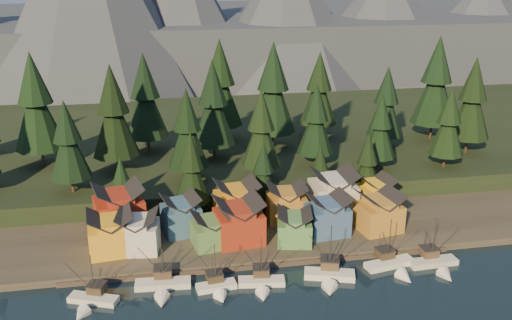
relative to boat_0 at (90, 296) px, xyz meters
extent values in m
plane|color=black|center=(33.00, -7.71, -1.94)|extent=(500.00, 500.00, 0.00)
cube|color=#322E24|center=(33.00, 32.29, -1.19)|extent=(400.00, 50.00, 1.50)
cube|color=black|center=(33.00, 82.29, 1.06)|extent=(420.00, 100.00, 6.00)
cube|color=#4D3F37|center=(33.00, 8.79, -1.44)|extent=(80.00, 4.00, 1.00)
cube|color=#4D5364|center=(33.00, 232.29, 13.06)|extent=(560.00, 160.00, 30.00)
cone|color=#4D5364|center=(28.00, 190.29, 34.06)|extent=(80.00, 80.00, 72.00)
cone|color=#4D5364|center=(78.00, 178.29, 32.06)|extent=(84.00, 84.00, 68.00)
cone|color=#4D5364|center=(133.00, 194.29, 27.06)|extent=(92.00, 92.00, 58.00)
cone|color=#4D5364|center=(193.00, 202.29, 23.06)|extent=(88.00, 88.00, 50.00)
cube|color=beige|center=(0.38, 0.97, -1.61)|extent=(9.48, 5.90, 1.48)
cone|color=beige|center=(-1.44, -3.67, -1.61)|extent=(3.72, 3.91, 2.78)
cube|color=black|center=(0.38, 0.97, -2.17)|extent=(9.71, 6.03, 0.32)
cube|color=#423323|center=(0.99, 2.52, -0.18)|extent=(3.77, 3.67, 1.67)
cube|color=#262424|center=(0.99, 2.52, 0.75)|extent=(4.01, 3.91, 0.19)
cylinder|color=black|center=(0.58, 1.49, 3.25)|extent=(0.17, 0.17, 8.34)
cylinder|color=black|center=(1.67, 4.28, 1.12)|extent=(0.13, 0.13, 4.08)
cube|color=beige|center=(13.04, 3.85, -1.57)|extent=(10.73, 3.84, 1.67)
cone|color=beige|center=(12.65, -1.92, -1.57)|extent=(3.37, 3.80, 3.13)
cube|color=black|center=(13.04, 3.85, -2.20)|extent=(10.99, 3.91, 0.37)
cube|color=#4B3928|center=(13.17, 5.77, 0.05)|extent=(3.55, 3.35, 1.88)
cube|color=#262424|center=(13.17, 5.77, 1.09)|extent=(3.77, 3.57, 0.21)
cylinder|color=black|center=(13.09, 4.49, 3.91)|extent=(0.19, 0.19, 9.40)
cylinder|color=black|center=(13.32, 7.95, 1.51)|extent=(0.15, 0.15, 4.60)
cube|color=white|center=(22.96, 1.31, -1.62)|extent=(7.82, 3.66, 1.47)
cone|color=white|center=(23.46, -2.80, -1.62)|extent=(3.05, 2.89, 2.75)
cube|color=black|center=(22.96, 1.31, -2.17)|extent=(8.01, 3.72, 0.32)
cube|color=#423423|center=(22.79, 2.68, -0.19)|extent=(3.25, 3.09, 1.65)
cube|color=#262424|center=(22.79, 2.68, 0.72)|extent=(3.46, 3.30, 0.18)
cylinder|color=black|center=(22.90, 1.77, 3.20)|extent=(0.17, 0.17, 8.26)
cylinder|color=black|center=(22.60, 4.23, 1.09)|extent=(0.13, 0.13, 4.04)
cube|color=silver|center=(31.71, 1.35, -1.60)|extent=(9.18, 3.99, 1.54)
cone|color=silver|center=(31.08, -3.48, -1.60)|extent=(3.25, 3.38, 2.89)
cube|color=black|center=(31.71, 1.35, -2.18)|extent=(9.40, 4.07, 0.34)
cube|color=#473526|center=(31.91, 2.96, -0.11)|extent=(3.42, 3.26, 1.73)
cube|color=#262424|center=(31.91, 2.96, 0.85)|extent=(3.64, 3.47, 0.19)
cylinder|color=black|center=(31.77, 1.89, 3.45)|extent=(0.17, 0.17, 8.66)
cylinder|color=black|center=(32.15, 4.79, 1.24)|extent=(0.13, 0.13, 4.23)
cube|color=white|center=(45.28, 1.30, -1.55)|extent=(10.35, 5.96, 1.76)
cone|color=white|center=(43.74, -3.86, -1.55)|extent=(4.12, 4.15, 3.30)
cube|color=black|center=(45.28, 1.30, -2.21)|extent=(10.60, 6.08, 0.38)
cube|color=brown|center=(45.79, 3.02, 0.15)|extent=(4.31, 4.17, 1.98)
cube|color=#262424|center=(45.79, 3.02, 1.25)|extent=(4.59, 4.44, 0.22)
cylinder|color=black|center=(45.45, 1.88, 4.22)|extent=(0.20, 0.20, 9.90)
cylinder|color=black|center=(46.37, 4.98, 1.69)|extent=(0.15, 0.15, 4.84)
cube|color=white|center=(58.60, 3.31, -1.59)|extent=(10.79, 4.87, 1.61)
cone|color=white|center=(59.64, -2.30, -1.59)|extent=(3.62, 4.05, 3.02)
cube|color=black|center=(58.60, 3.31, -2.19)|extent=(11.05, 4.97, 0.35)
cube|color=#413422|center=(58.25, 5.19, -0.03)|extent=(3.72, 3.56, 1.81)
cube|color=#262424|center=(58.25, 5.19, 0.98)|extent=(3.95, 3.79, 0.20)
cylinder|color=black|center=(58.48, 3.94, 3.70)|extent=(0.18, 0.18, 9.06)
cylinder|color=black|center=(57.85, 7.31, 1.38)|extent=(0.14, 0.14, 4.43)
cube|color=beige|center=(67.56, 2.26, -1.59)|extent=(10.17, 3.44, 1.60)
cone|color=beige|center=(67.80, -3.25, -1.59)|extent=(3.15, 3.56, 3.00)
cube|color=black|center=(67.56, 2.26, -2.19)|extent=(10.41, 3.50, 0.35)
cube|color=brown|center=(67.48, 4.09, -0.04)|extent=(3.33, 3.14, 1.80)
cube|color=#262424|center=(67.48, 4.09, 0.96)|extent=(3.54, 3.35, 0.20)
cylinder|color=black|center=(67.53, 2.87, 3.67)|extent=(0.18, 0.18, 9.01)
cylinder|color=black|center=(67.38, 6.17, 1.36)|extent=(0.14, 0.14, 4.40)
cube|color=gold|center=(3.01, 16.75, 2.64)|extent=(9.78, 8.79, 6.15)
cube|color=gold|center=(3.01, 16.75, 6.32)|extent=(5.76, 8.18, 1.26)
cube|color=beige|center=(8.58, 16.52, 2.53)|extent=(9.10, 8.31, 5.94)
cube|color=beige|center=(8.58, 16.52, 6.07)|extent=(5.41, 7.69, 1.16)
cube|color=#517D44|center=(23.62, 15.97, 2.06)|extent=(8.63, 8.23, 5.00)
cube|color=#517D44|center=(23.62, 15.97, 5.08)|extent=(5.28, 7.49, 1.05)
cube|color=maroon|center=(29.67, 16.65, 2.96)|extent=(10.63, 9.65, 6.79)
cube|color=maroon|center=(29.67, 16.65, 7.01)|extent=(6.31, 8.93, 1.35)
cube|color=#4D8447|center=(41.26, 14.09, 2.12)|extent=(8.39, 8.39, 5.11)
cube|color=#4D8447|center=(41.26, 14.09, 5.16)|extent=(5.21, 7.63, 1.01)
cube|color=#375883|center=(49.37, 16.92, 2.76)|extent=(9.34, 8.11, 6.39)
cube|color=#375883|center=(49.37, 16.92, 6.55)|extent=(5.44, 7.58, 1.22)
cube|color=#B07B2D|center=(61.25, 16.58, 2.63)|extent=(10.11, 9.19, 6.14)
cube|color=#B07B2D|center=(61.25, 16.58, 6.31)|extent=(6.12, 8.37, 1.25)
cube|color=maroon|center=(4.43, 25.86, 3.49)|extent=(11.90, 11.07, 7.86)
cube|color=maroon|center=(4.43, 25.86, 8.11)|extent=(7.44, 9.84, 1.42)
cube|color=#34597C|center=(17.76, 23.06, 2.70)|extent=(9.15, 8.78, 6.28)
cube|color=#34597C|center=(17.76, 23.06, 6.37)|extent=(5.72, 7.87, 1.09)
cube|color=orange|center=(30.69, 26.03, 3.08)|extent=(10.31, 9.09, 7.04)
cube|color=orange|center=(30.69, 26.03, 7.25)|extent=(6.10, 8.41, 1.32)
cube|color=#AD742C|center=(42.04, 25.03, 2.63)|extent=(9.03, 7.58, 6.13)
cube|color=#AD742C|center=(42.04, 25.03, 6.29)|extent=(5.12, 7.24, 1.22)
cube|color=beige|center=(53.61, 26.35, 3.48)|extent=(10.18, 9.07, 7.84)
cube|color=beige|center=(53.61, 26.35, 8.10)|extent=(5.64, 8.84, 1.42)
cube|color=yellow|center=(64.29, 26.53, 2.63)|extent=(8.52, 8.12, 6.13)
cube|color=yellow|center=(64.29, 26.53, 6.21)|extent=(5.14, 7.47, 1.06)
cylinder|color=#332319|center=(-17.00, 60.29, 6.78)|extent=(0.70, 0.70, 5.43)
cone|color=black|center=(-17.00, 60.29, 18.55)|extent=(13.28, 13.28, 18.72)
cone|color=black|center=(-17.00, 60.29, 28.21)|extent=(9.06, 9.06, 13.58)
cylinder|color=#332319|center=(-7.00, 40.29, 6.06)|extent=(0.70, 0.70, 3.99)
cone|color=black|center=(-7.00, 40.29, 14.70)|extent=(9.76, 9.76, 13.75)
cone|color=black|center=(-7.00, 40.29, 21.80)|extent=(6.65, 6.65, 9.98)
cylinder|color=#332319|center=(3.00, 52.29, 6.57)|extent=(0.70, 0.70, 5.01)
cone|color=black|center=(3.00, 52.29, 17.42)|extent=(12.24, 12.24, 17.25)
cone|color=black|center=(3.00, 52.29, 26.32)|extent=(8.35, 8.35, 12.52)
cylinder|color=#332319|center=(11.00, 67.29, 6.58)|extent=(0.70, 0.70, 5.04)
cone|color=black|center=(11.00, 67.29, 17.51)|extent=(12.32, 12.32, 17.36)
cone|color=black|center=(11.00, 67.29, 26.47)|extent=(8.40, 8.40, 12.60)
cylinder|color=#332319|center=(21.00, 42.29, 6.16)|extent=(0.70, 0.70, 4.20)
cone|color=black|center=(21.00, 42.29, 15.25)|extent=(10.26, 10.26, 14.46)
cone|color=black|center=(21.00, 42.29, 22.71)|extent=(6.99, 6.99, 10.49)
cylinder|color=#332319|center=(29.00, 57.29, 6.51)|extent=(0.70, 0.70, 4.90)
cone|color=black|center=(29.00, 57.29, 17.12)|extent=(11.97, 11.97, 16.87)
cone|color=black|center=(29.00, 57.29, 25.83)|extent=(8.16, 8.16, 12.25)
cylinder|color=#332319|center=(39.00, 40.29, 6.12)|extent=(0.70, 0.70, 4.12)
cone|color=black|center=(39.00, 40.29, 15.04)|extent=(10.06, 10.06, 14.18)
cone|color=black|center=(39.00, 40.29, 22.36)|extent=(6.86, 6.86, 10.29)
cylinder|color=#332319|center=(47.00, 64.29, 6.80)|extent=(0.70, 0.70, 5.48)
cone|color=black|center=(47.00, 64.29, 18.67)|extent=(13.39, 13.39, 18.86)
cone|color=black|center=(47.00, 64.29, 28.40)|extent=(9.13, 9.13, 13.69)
cylinder|color=#332319|center=(55.00, 47.29, 6.05)|extent=(0.70, 0.70, 3.98)
cone|color=black|center=(55.00, 47.29, 14.67)|extent=(9.72, 9.72, 13.70)
cone|color=black|center=(55.00, 47.29, 21.74)|extent=(6.63, 6.63, 9.94)
cylinder|color=#332319|center=(63.00, 72.29, 6.41)|extent=(0.70, 0.70, 4.69)
cone|color=black|center=(63.00, 72.29, 16.58)|extent=(11.47, 11.47, 16.16)
cone|color=black|center=(63.00, 72.29, 24.92)|extent=(7.82, 7.82, 11.73)
cylinder|color=#332319|center=(71.00, 42.29, 5.85)|extent=(0.70, 0.70, 3.59)
cone|color=black|center=(71.00, 42.29, 13.62)|extent=(8.77, 8.77, 12.35)
cone|color=black|center=(71.00, 42.29, 20.00)|extent=(5.98, 5.98, 8.96)
cylinder|color=#332319|center=(79.00, 58.29, 6.19)|extent=(0.70, 0.70, 4.27)
cone|color=black|center=(79.00, 58.29, 15.44)|extent=(10.43, 10.43, 14.69)
cone|color=black|center=(79.00, 58.29, 23.02)|extent=(7.11, 7.11, 10.66)
cylinder|color=#332319|center=(89.00, 40.29, 5.98)|extent=(0.70, 0.70, 3.84)
cone|color=black|center=(89.00, 40.29, 14.30)|extent=(9.38, 9.38, 13.22)
cone|color=black|center=(89.00, 40.29, 21.12)|extent=(6.40, 6.40, 9.60)
cylinder|color=#332319|center=(97.00, 64.29, 6.84)|extent=(0.70, 0.70, 5.56)
cone|color=black|center=(97.00, 64.29, 18.89)|extent=(13.60, 13.60, 19.16)
cone|color=black|center=(97.00, 64.29, 28.78)|extent=(9.27, 9.27, 13.91)
cylinder|color=#332319|center=(33.00, 74.29, 6.79)|extent=(0.70, 0.70, 5.45)
cone|color=black|center=(33.00, 74.29, 18.60)|extent=(13.33, 13.33, 18.78)
cone|color=black|center=(33.00, 74.29, 28.29)|extent=(9.09, 9.09, 13.63)
cylinder|color=#332319|center=(101.00, 50.29, 6.49)|extent=(0.70, 0.70, 4.85)
cone|color=black|center=(101.00, 50.29, 17.00)|extent=(11.86, 11.86, 16.71)
cone|color=black|center=(101.00, 50.29, 25.62)|extent=(8.09, 8.09, 12.13)
cylinder|color=#332319|center=(5.00, 32.29, 0.90)|extent=(0.70, 0.70, 2.69)
cone|color=black|center=(5.00, 32.29, 6.72)|extent=(6.57, 6.57, 9.25)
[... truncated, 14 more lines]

